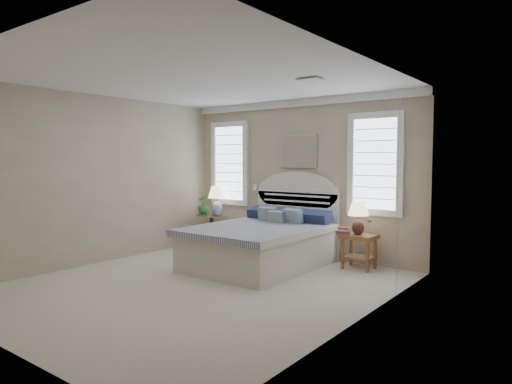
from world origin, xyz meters
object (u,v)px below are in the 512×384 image
object	(u,v)px
bed	(264,241)
side_table_left	(212,227)
nightstand_right	(359,244)
lamp_right	(358,214)
lamp_left	(217,197)
floor_pot	(204,237)

from	to	relation	value
bed	side_table_left	xyz separation A→B (m)	(-1.65, 0.59, 0.00)
nightstand_right	lamp_right	distance (m)	0.46
nightstand_right	lamp_left	bearing A→B (deg)	179.11
lamp_right	lamp_left	bearing A→B (deg)	178.69
side_table_left	nightstand_right	bearing A→B (deg)	1.94
lamp_right	side_table_left	bearing A→B (deg)	-178.47
nightstand_right	lamp_right	bearing A→B (deg)	-117.61
bed	lamp_right	size ratio (longest dim) A/B	4.45
floor_pot	lamp_left	bearing A→B (deg)	54.79
side_table_left	nightstand_right	distance (m)	2.95
side_table_left	floor_pot	world-z (taller)	side_table_left
side_table_left	nightstand_right	xyz separation A→B (m)	(2.95, 0.10, -0.00)
bed	side_table_left	distance (m)	1.75
floor_pot	lamp_right	xyz separation A→B (m)	(3.09, 0.15, 0.65)
nightstand_right	lamp_right	xyz separation A→B (m)	(-0.01, -0.02, 0.46)
side_table_left	lamp_right	world-z (taller)	lamp_right
bed	side_table_left	world-z (taller)	bed
side_table_left	lamp_left	world-z (taller)	lamp_left
lamp_left	lamp_right	xyz separation A→B (m)	(2.94, -0.07, -0.12)
bed	floor_pot	size ratio (longest dim) A/B	5.40
nightstand_right	lamp_right	world-z (taller)	lamp_right
nightstand_right	lamp_left	distance (m)	3.00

